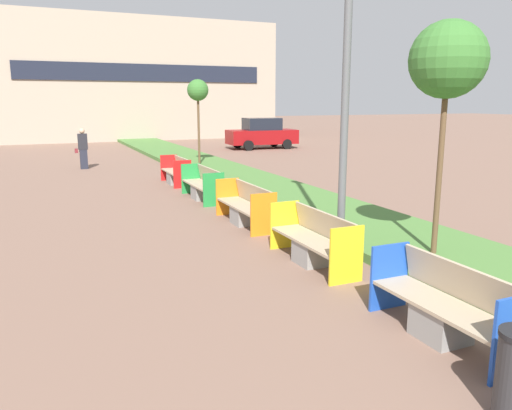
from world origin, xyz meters
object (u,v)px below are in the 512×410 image
object	(u,v)px
bench_blue_frame	(444,310)
sapling_tree_near	(448,61)
bench_orange_frame	(246,209)
pedestrian_walking	(83,148)
bench_yellow_frame	(314,244)
parked_car_distant	(262,134)
sapling_tree_far	(198,92)
street_lamp_post	(349,9)
bench_red_frame	(176,174)
bench_green_frame	(203,187)

from	to	relation	value
bench_blue_frame	sapling_tree_near	size ratio (longest dim) A/B	0.49
bench_orange_frame	pedestrian_walking	size ratio (longest dim) A/B	1.32
bench_yellow_frame	bench_blue_frame	bearing A→B (deg)	-90.03
bench_orange_frame	parked_car_distant	xyz separation A→B (m)	(8.23, 17.34, 0.54)
bench_yellow_frame	parked_car_distant	size ratio (longest dim) A/B	0.52
sapling_tree_far	bench_yellow_frame	bearing A→B (deg)	-98.57
street_lamp_post	parked_car_distant	distance (m)	22.12
bench_red_frame	pedestrian_walking	bearing A→B (deg)	115.74
bench_blue_frame	bench_yellow_frame	distance (m)	3.17
bench_yellow_frame	bench_green_frame	bearing A→B (deg)	90.00
bench_blue_frame	bench_orange_frame	distance (m)	6.38
bench_red_frame	street_lamp_post	size ratio (longest dim) A/B	0.24
street_lamp_post	parked_car_distant	world-z (taller)	street_lamp_post
bench_orange_frame	bench_red_frame	size ratio (longest dim) A/B	1.21
bench_blue_frame	bench_green_frame	distance (m)	9.72
bench_yellow_frame	parked_car_distant	world-z (taller)	parked_car_distant
bench_red_frame	sapling_tree_near	distance (m)	11.08
pedestrian_walking	parked_car_distant	size ratio (longest dim) A/B	0.40
bench_orange_frame	bench_blue_frame	bearing A→B (deg)	-90.02
bench_yellow_frame	bench_red_frame	distance (m)	9.60
bench_red_frame	sapling_tree_far	size ratio (longest dim) A/B	0.50
pedestrian_walking	bench_green_frame	bearing A→B (deg)	-72.76
bench_yellow_frame	bench_orange_frame	xyz separation A→B (m)	(0.00, 3.22, 0.00)
bench_yellow_frame	pedestrian_walking	xyz separation A→B (m)	(-2.65, 15.08, 0.52)
bench_orange_frame	pedestrian_walking	distance (m)	12.17
bench_green_frame	bench_red_frame	size ratio (longest dim) A/B	1.20
bench_orange_frame	parked_car_distant	distance (m)	19.20
bench_blue_frame	sapling_tree_far	xyz separation A→B (m)	(2.02, 16.58, 2.89)
bench_yellow_frame	sapling_tree_near	world-z (taller)	sapling_tree_near
bench_blue_frame	bench_yellow_frame	bearing A→B (deg)	89.97
bench_red_frame	pedestrian_walking	distance (m)	6.11
sapling_tree_far	bench_blue_frame	bearing A→B (deg)	-96.95
bench_blue_frame	bench_red_frame	distance (m)	12.77
pedestrian_walking	sapling_tree_near	bearing A→B (deg)	-73.64
bench_yellow_frame	parked_car_distant	xyz separation A→B (m)	(8.23, 20.55, 0.54)
bench_red_frame	sapling_tree_far	bearing A→B (deg)	62.01
bench_orange_frame	street_lamp_post	distance (m)	5.14
street_lamp_post	sapling_tree_near	distance (m)	1.89
bench_blue_frame	bench_red_frame	size ratio (longest dim) A/B	1.09
street_lamp_post	sapling_tree_near	bearing A→B (deg)	-32.61
sapling_tree_far	parked_car_distant	world-z (taller)	sapling_tree_far
bench_orange_frame	bench_green_frame	size ratio (longest dim) A/B	1.01
bench_yellow_frame	street_lamp_post	bearing A→B (deg)	7.69
bench_yellow_frame	parked_car_distant	distance (m)	22.14
parked_car_distant	sapling_tree_far	bearing A→B (deg)	-127.44
bench_blue_frame	parked_car_distant	size ratio (longest dim) A/B	0.48
bench_green_frame	sapling_tree_near	size ratio (longest dim) A/B	0.54
bench_yellow_frame	sapling_tree_near	size ratio (longest dim) A/B	0.53
bench_red_frame	sapling_tree_far	distance (m)	5.20
bench_blue_frame	bench_red_frame	xyz separation A→B (m)	(-0.00, 12.77, -0.01)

